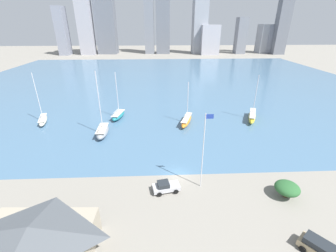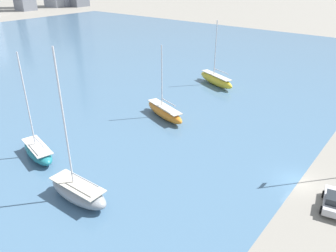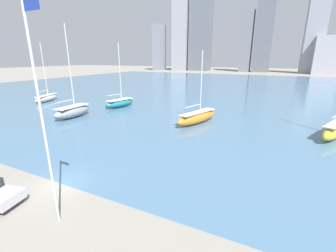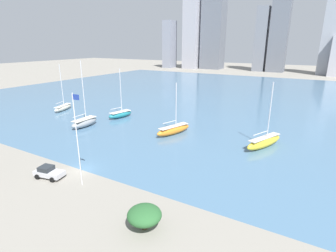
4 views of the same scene
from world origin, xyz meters
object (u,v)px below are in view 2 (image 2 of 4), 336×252
sailboat_gray (78,191)px  parked_pickup_silver (335,201)px  sailboat_teal (38,151)px  sailboat_orange (164,112)px  sailboat_yellow (216,80)px

sailboat_gray → parked_pickup_silver: bearing=-56.2°
sailboat_teal → sailboat_orange: sailboat_teal is taller
sailboat_yellow → parked_pickup_silver: (-25.11, -28.16, -0.25)m
sailboat_teal → sailboat_yellow: (37.43, -2.75, 0.18)m
sailboat_yellow → parked_pickup_silver: size_ratio=2.68×
sailboat_yellow → sailboat_gray: 40.31m
sailboat_gray → parked_pickup_silver: size_ratio=3.32×
sailboat_gray → sailboat_orange: (20.94, 5.88, -0.07)m
sailboat_teal → parked_pickup_silver: size_ratio=2.80×
sailboat_teal → sailboat_orange: (18.83, -4.66, 0.08)m
sailboat_orange → parked_pickup_silver: bearing=-85.1°
sailboat_yellow → sailboat_orange: bearing=-151.0°
sailboat_teal → sailboat_yellow: bearing=8.9°
sailboat_gray → parked_pickup_silver: sailboat_gray is taller
sailboat_teal → sailboat_orange: size_ratio=1.16×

